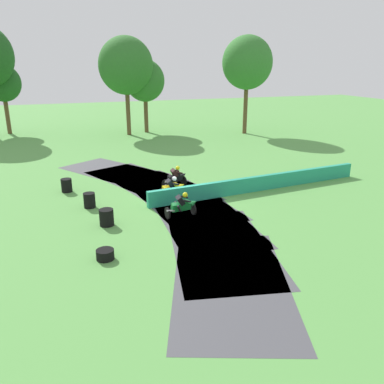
{
  "coord_description": "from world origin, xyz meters",
  "views": [
    {
      "loc": [
        -6.56,
        -19.4,
        7.36
      ],
      "look_at": [
        -0.02,
        -1.02,
        0.9
      ],
      "focal_mm": 36.63,
      "sensor_mm": 36.0,
      "label": 1
    }
  ],
  "objects_px": {
    "tire_stack_near": "(105,254)",
    "tire_stack_mid_b": "(89,200)",
    "tire_stack_far": "(67,185)",
    "motorcycle_trailing_black": "(176,177)",
    "motorcycle_lead_green": "(183,205)",
    "tire_stack_mid_a": "(107,217)",
    "motorcycle_chase_yellow": "(172,188)"
  },
  "relations": [
    {
      "from": "tire_stack_near",
      "to": "tire_stack_mid_b",
      "type": "height_order",
      "value": "tire_stack_mid_b"
    },
    {
      "from": "tire_stack_near",
      "to": "tire_stack_far",
      "type": "relative_size",
      "value": 0.88
    },
    {
      "from": "tire_stack_near",
      "to": "tire_stack_far",
      "type": "bearing_deg",
      "value": 96.11
    },
    {
      "from": "tire_stack_near",
      "to": "motorcycle_trailing_black",
      "type": "bearing_deg",
      "value": 55.9
    },
    {
      "from": "motorcycle_lead_green",
      "to": "tire_stack_mid_b",
      "type": "height_order",
      "value": "motorcycle_lead_green"
    },
    {
      "from": "tire_stack_mid_a",
      "to": "tire_stack_far",
      "type": "bearing_deg",
      "value": 104.5
    },
    {
      "from": "tire_stack_near",
      "to": "tire_stack_far",
      "type": "distance_m",
      "value": 9.41
    },
    {
      "from": "motorcycle_chase_yellow",
      "to": "tire_stack_far",
      "type": "distance_m",
      "value": 6.48
    },
    {
      "from": "tire_stack_near",
      "to": "tire_stack_mid_a",
      "type": "height_order",
      "value": "tire_stack_mid_a"
    },
    {
      "from": "tire_stack_mid_b",
      "to": "tire_stack_far",
      "type": "xyz_separation_m",
      "value": [
        -1.02,
        3.19,
        -0.0
      ]
    },
    {
      "from": "motorcycle_lead_green",
      "to": "tire_stack_near",
      "type": "distance_m",
      "value": 5.34
    },
    {
      "from": "tire_stack_far",
      "to": "tire_stack_mid_b",
      "type": "bearing_deg",
      "value": -72.3
    },
    {
      "from": "tire_stack_mid_a",
      "to": "motorcycle_trailing_black",
      "type": "bearing_deg",
      "value": 43.33
    },
    {
      "from": "tire_stack_mid_b",
      "to": "motorcycle_trailing_black",
      "type": "bearing_deg",
      "value": 18.92
    },
    {
      "from": "motorcycle_trailing_black",
      "to": "tire_stack_mid_b",
      "type": "relative_size",
      "value": 2.14
    },
    {
      "from": "motorcycle_trailing_black",
      "to": "tire_stack_far",
      "type": "height_order",
      "value": "motorcycle_trailing_black"
    },
    {
      "from": "motorcycle_chase_yellow",
      "to": "tire_stack_far",
      "type": "xyz_separation_m",
      "value": [
        -5.6,
        3.26,
        -0.23
      ]
    },
    {
      "from": "motorcycle_trailing_black",
      "to": "tire_stack_far",
      "type": "bearing_deg",
      "value": 168.25
    },
    {
      "from": "motorcycle_lead_green",
      "to": "tire_stack_mid_a",
      "type": "relative_size",
      "value": 2.1
    },
    {
      "from": "motorcycle_lead_green",
      "to": "tire_stack_mid_a",
      "type": "distance_m",
      "value": 3.74
    },
    {
      "from": "motorcycle_trailing_black",
      "to": "tire_stack_mid_a",
      "type": "bearing_deg",
      "value": -136.67
    },
    {
      "from": "motorcycle_chase_yellow",
      "to": "tire_stack_far",
      "type": "bearing_deg",
      "value": 149.83
    },
    {
      "from": "tire_stack_near",
      "to": "tire_stack_mid_b",
      "type": "xyz_separation_m",
      "value": [
        0.02,
        6.16,
        0.2
      ]
    },
    {
      "from": "motorcycle_chase_yellow",
      "to": "tire_stack_far",
      "type": "relative_size",
      "value": 2.1
    },
    {
      "from": "tire_stack_mid_b",
      "to": "tire_stack_far",
      "type": "relative_size",
      "value": 1.0
    },
    {
      "from": "tire_stack_far",
      "to": "motorcycle_trailing_black",
      "type": "bearing_deg",
      "value": -11.75
    },
    {
      "from": "motorcycle_lead_green",
      "to": "motorcycle_trailing_black",
      "type": "relative_size",
      "value": 0.98
    },
    {
      "from": "motorcycle_trailing_black",
      "to": "tire_stack_near",
      "type": "distance_m",
      "value": 9.69
    },
    {
      "from": "motorcycle_trailing_black",
      "to": "tire_stack_near",
      "type": "xyz_separation_m",
      "value": [
        -5.43,
        -8.01,
        -0.46
      ]
    },
    {
      "from": "motorcycle_lead_green",
      "to": "tire_stack_far",
      "type": "xyz_separation_m",
      "value": [
        -5.26,
        6.17,
        -0.24
      ]
    },
    {
      "from": "motorcycle_chase_yellow",
      "to": "motorcycle_trailing_black",
      "type": "xyz_separation_m",
      "value": [
        0.83,
        1.92,
        0.02
      ]
    },
    {
      "from": "motorcycle_chase_yellow",
      "to": "tire_stack_mid_a",
      "type": "height_order",
      "value": "motorcycle_chase_yellow"
    }
  ]
}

